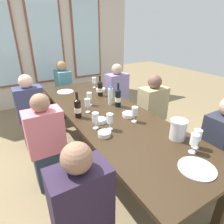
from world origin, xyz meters
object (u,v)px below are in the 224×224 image
Objects in this scene: seated_person_2 at (32,114)px; seated_person_4 at (47,145)px; tasting_bowl_1 at (101,90)px; tasting_bowl_3 at (104,134)px; tasting_bowl_2 at (100,121)px; wine_glass_6 at (89,97)px; wine_bottle_0 at (100,88)px; wine_glass_4 at (197,136)px; white_plate_0 at (65,92)px; seated_person_1 at (218,150)px; wine_glass_7 at (195,140)px; seated_person_5 at (152,114)px; seated_person_3 at (117,96)px; wine_glass_2 at (135,112)px; dining_table at (108,118)px; seated_person_6 at (64,91)px; wine_glass_1 at (94,81)px; wine_glass_5 at (110,119)px; tasting_bowl_0 at (129,115)px; metal_pitcher at (178,129)px; white_plate_1 at (197,168)px; wine_glass_0 at (87,103)px; wine_bottle_2 at (118,98)px; water_bottle at (110,96)px; wine_bottle_1 at (78,108)px; wine_glass_8 at (95,118)px; seated_person_0 at (82,216)px.

seated_person_2 is 0.93m from seated_person_4.
tasting_bowl_1 reaches higher than tasting_bowl_3.
wine_glass_6 reaches higher than tasting_bowl_2.
wine_bottle_0 is 1.73× the size of wine_glass_4.
seated_person_1 is (0.94, -2.04, -0.22)m from white_plate_0.
seated_person_5 is (0.54, 1.07, -0.34)m from wine_glass_7.
seated_person_5 reaches higher than tasting_bowl_2.
wine_glass_2 is at bearing -114.68° from seated_person_3.
wine_bottle_0 is 1.08m from seated_person_2.
dining_table is 1.78m from seated_person_6.
white_plate_0 is at bearing 103.18° from wine_glass_4.
wine_glass_1 is at bearing 43.32° from seated_person_4.
seated_person_1 and seated_person_4 have the same top height.
seated_person_4 is at bearing -154.27° from wine_glass_6.
wine_glass_1 is 1.00× the size of wine_glass_5.
wine_glass_2 is at bearing -99.31° from tasting_bowl_0.
wine_glass_4 is (0.59, -0.57, 0.09)m from tasting_bowl_3.
white_plate_0 is at bearing 103.75° from metal_pitcher.
wine_glass_4 is at bearing 39.92° from white_plate_1.
tasting_bowl_2 is at bearing -167.85° from seated_person_5.
metal_pitcher is at bearing -91.50° from tasting_bowl_1.
seated_person_5 reaches higher than wine_glass_0.
tasting_bowl_1 is (0.15, 0.99, 0.00)m from tasting_bowl_0.
wine_bottle_2 reaches higher than wine_glass_2.
wine_bottle_2 reaches higher than tasting_bowl_2.
water_bottle is at bearing -100.20° from wine_glass_1.
seated_person_4 reaches higher than wine_glass_6.
water_bottle is (-0.14, -0.55, 0.09)m from tasting_bowl_1.
wine_glass_1 reaches higher than tasting_bowl_2.
wine_glass_7 is at bearing -116.55° from seated_person_5.
seated_person_1 and seated_person_6 have the same top height.
wine_bottle_1 is 1.74× the size of wine_glass_4.
wine_bottle_1 is at bearing 151.08° from tasting_bowl_0.
white_plate_0 is at bearing 86.08° from tasting_bowl_3.
water_bottle reaches higher than wine_glass_8.
seated_person_0 reaches higher than metal_pitcher.
white_plate_1 is 0.89m from seated_person_0.
seated_person_5 is (0.44, -0.75, -0.24)m from tasting_bowl_1.
wine_glass_5 is at bearing 120.13° from wine_glass_7.
metal_pitcher is at bearing -84.72° from water_bottle.
wine_bottle_2 is 1.81× the size of wine_glass_4.
seated_person_2 is (-1.07, 0.17, -0.24)m from tasting_bowl_1.
wine_glass_4 is (0.02, -0.18, 0.02)m from metal_pitcher.
wine_bottle_0 is 0.89m from tasting_bowl_2.
tasting_bowl_3 is at bearing -88.43° from wine_glass_8.
white_plate_0 is at bearing 89.66° from tasting_bowl_2.
tasting_bowl_3 is 0.72× the size of wine_glass_5.
wine_glass_0 is (-0.41, 0.03, 0.00)m from wine_bottle_2.
tasting_bowl_0 is 0.85m from wine_glass_7.
seated_person_2 is at bearing 128.24° from tasting_bowl_0.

